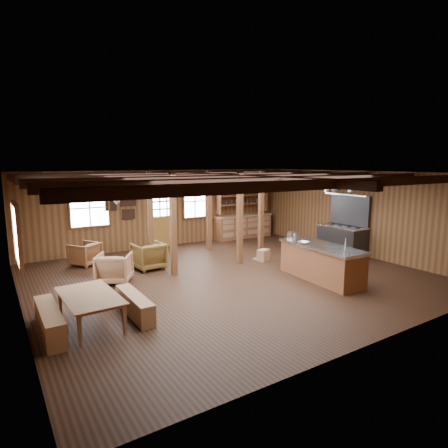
% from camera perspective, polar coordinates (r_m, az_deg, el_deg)
% --- Properties ---
extents(room, '(10.04, 9.04, 2.84)m').
position_cam_1_polar(room, '(9.95, 0.98, -0.29)').
color(room, black).
rests_on(room, ground).
extents(ceiling_joists, '(9.80, 8.82, 0.18)m').
position_cam_1_polar(ceiling_joists, '(9.97, 0.43, 7.13)').
color(ceiling_joists, black).
rests_on(ceiling_joists, ceiling).
extents(timber_posts, '(3.95, 2.35, 2.80)m').
position_cam_1_polar(timber_posts, '(11.97, -2.43, 1.34)').
color(timber_posts, '#402312').
rests_on(timber_posts, floor).
extents(back_door, '(1.02, 0.08, 2.15)m').
position_cam_1_polar(back_door, '(13.92, -9.17, 0.18)').
color(back_door, brown).
rests_on(back_door, floor).
extents(window_back_left, '(1.32, 0.06, 1.32)m').
position_cam_1_polar(window_back_left, '(13.04, -19.82, 2.33)').
color(window_back_left, white).
rests_on(window_back_left, wall_back).
extents(window_back_right, '(1.02, 0.06, 1.32)m').
position_cam_1_polar(window_back_right, '(14.39, -4.50, 3.46)').
color(window_back_right, white).
rests_on(window_back_right, wall_back).
extents(window_left, '(0.14, 1.24, 1.32)m').
position_cam_1_polar(window_left, '(8.82, -29.07, -1.39)').
color(window_left, white).
rests_on(window_left, wall_back).
extents(notice_boards, '(1.08, 0.03, 0.90)m').
position_cam_1_polar(notice_boards, '(13.31, -15.20, 2.86)').
color(notice_boards, silver).
rests_on(notice_boards, wall_back).
extents(back_counter, '(2.55, 0.60, 2.45)m').
position_cam_1_polar(back_counter, '(15.40, 2.92, 0.11)').
color(back_counter, '#5C311B').
rests_on(back_counter, floor).
extents(pendant_lamps, '(1.86, 2.36, 0.66)m').
position_cam_1_polar(pendant_lamps, '(9.75, -13.48, 4.30)').
color(pendant_lamps, '#2F2F31').
rests_on(pendant_lamps, ceiling).
extents(pot_rack, '(0.43, 3.00, 0.45)m').
position_cam_1_polar(pot_rack, '(12.26, 13.99, 5.48)').
color(pot_rack, '#2F2F31').
rests_on(pot_rack, ceiling).
extents(kitchen_island, '(1.05, 2.56, 1.20)m').
position_cam_1_polar(kitchen_island, '(10.23, 14.57, -5.61)').
color(kitchen_island, '#5C311B').
rests_on(kitchen_island, floor).
extents(step_stool, '(0.48, 0.40, 0.36)m').
position_cam_1_polar(step_stool, '(11.88, 6.03, -4.76)').
color(step_stool, '#88603E').
rests_on(step_stool, floor).
extents(commercial_range, '(0.85, 1.66, 2.04)m').
position_cam_1_polar(commercial_range, '(13.25, 17.72, -1.59)').
color(commercial_range, '#2F2F31').
rests_on(commercial_range, floor).
extents(dining_table, '(1.01, 1.73, 0.60)m').
position_cam_1_polar(dining_table, '(7.72, -19.45, -12.19)').
color(dining_table, brown).
rests_on(dining_table, floor).
extents(bench_wall, '(0.32, 1.72, 0.47)m').
position_cam_1_polar(bench_wall, '(7.64, -25.05, -13.30)').
color(bench_wall, '#88603E').
rests_on(bench_wall, floor).
extents(bench_aisle, '(0.30, 1.57, 0.43)m').
position_cam_1_polar(bench_aisle, '(7.96, -13.46, -11.88)').
color(bench_aisle, '#88603E').
rests_on(bench_aisle, floor).
extents(armchair_a, '(1.03, 1.04, 0.69)m').
position_cam_1_polar(armchair_a, '(12.07, -20.43, -4.29)').
color(armchair_a, brown).
rests_on(armchair_a, floor).
extents(armchair_b, '(0.88, 0.90, 0.77)m').
position_cam_1_polar(armchair_b, '(11.13, -11.37, -4.77)').
color(armchair_b, brown).
rests_on(armchair_b, floor).
extents(armchair_c, '(1.13, 1.14, 0.76)m').
position_cam_1_polar(armchair_c, '(10.09, -16.39, -6.46)').
color(armchair_c, '#956443').
rests_on(armchair_c, floor).
extents(counter_pot, '(0.32, 0.32, 0.19)m').
position_cam_1_polar(counter_pot, '(10.73, 10.44, -1.71)').
color(counter_pot, silver).
rests_on(counter_pot, kitchen_island).
extents(bowl, '(0.30, 0.30, 0.07)m').
position_cam_1_polar(bowl, '(10.10, 12.00, -2.80)').
color(bowl, silver).
rests_on(bowl, kitchen_island).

